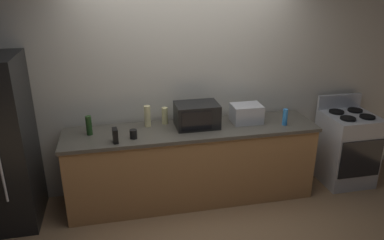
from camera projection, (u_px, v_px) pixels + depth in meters
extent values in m
plane|color=#93704C|center=(200.00, 217.00, 4.10)|extent=(8.00, 8.00, 0.00)
cube|color=beige|center=(185.00, 80.00, 4.35)|extent=(6.40, 0.10, 2.70)
cube|color=#B27F4C|center=(192.00, 166.00, 4.31)|extent=(2.80, 0.60, 0.86)
cube|color=#514C42|center=(192.00, 130.00, 4.15)|extent=(2.84, 0.64, 0.04)
cube|color=#B7BABF|center=(346.00, 148.00, 4.70)|extent=(0.60, 0.60, 0.90)
cube|color=black|center=(361.00, 159.00, 4.42)|extent=(0.55, 0.02, 0.48)
cube|color=#B7BABF|center=(339.00, 101.00, 4.76)|extent=(0.60, 0.04, 0.18)
cylinder|color=black|center=(348.00, 118.00, 4.40)|extent=(0.18, 0.18, 0.02)
cylinder|color=black|center=(367.00, 117.00, 4.45)|extent=(0.18, 0.18, 0.02)
cylinder|color=black|center=(337.00, 112.00, 4.62)|extent=(0.18, 0.18, 0.02)
cylinder|color=black|center=(355.00, 110.00, 4.67)|extent=(0.18, 0.18, 0.02)
cube|color=black|center=(197.00, 115.00, 4.15)|extent=(0.48, 0.34, 0.27)
cube|color=black|center=(197.00, 121.00, 3.99)|extent=(0.34, 0.01, 0.21)
cube|color=#B7BABF|center=(246.00, 113.00, 4.29)|extent=(0.34, 0.26, 0.21)
cube|color=black|center=(115.00, 136.00, 3.77)|extent=(0.06, 0.11, 0.15)
cylinder|color=#338CE5|center=(285.00, 117.00, 4.21)|extent=(0.06, 0.06, 0.19)
cylinder|color=beige|center=(147.00, 116.00, 4.16)|extent=(0.07, 0.07, 0.24)
cylinder|color=#1E3F19|center=(89.00, 125.00, 3.94)|extent=(0.06, 0.06, 0.21)
cylinder|color=beige|center=(165.00, 116.00, 4.24)|extent=(0.07, 0.07, 0.19)
cylinder|color=black|center=(133.00, 134.00, 3.87)|extent=(0.08, 0.08, 0.10)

